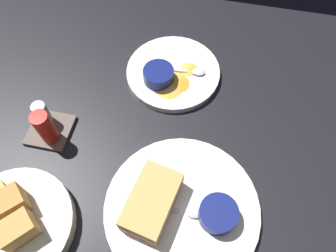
{
  "coord_description": "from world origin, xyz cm",
  "views": [
    {
      "loc": [
        -24.0,
        -8.49,
        62.45
      ],
      "look_at": [
        9.2,
        -1.5,
        3.0
      ],
      "focal_mm": 34.44,
      "sensor_mm": 36.0,
      "label": 1
    }
  ],
  "objects_px": {
    "bread_basket_rear": "(14,223)",
    "spoon_by_gravy_ramekin": "(193,72)",
    "plate_sandwich_main": "(182,209)",
    "spoon_by_dark_ramekin": "(187,212)",
    "sandwich_half_near": "(152,202)",
    "condiment_caddy": "(46,125)",
    "plate_chips_companion": "(173,72)",
    "ramekin_dark_sauce": "(218,214)",
    "ramekin_light_gravy": "(158,75)"
  },
  "relations": [
    {
      "from": "bread_basket_rear",
      "to": "spoon_by_gravy_ramekin",
      "type": "bearing_deg",
      "value": -31.99
    },
    {
      "from": "plate_sandwich_main",
      "to": "spoon_by_dark_ramekin",
      "type": "distance_m",
      "value": 0.02
    },
    {
      "from": "sandwich_half_near",
      "to": "condiment_caddy",
      "type": "bearing_deg",
      "value": 65.83
    },
    {
      "from": "plate_sandwich_main",
      "to": "plate_chips_companion",
      "type": "bearing_deg",
      "value": 14.33
    },
    {
      "from": "ramekin_dark_sauce",
      "to": "ramekin_light_gravy",
      "type": "xyz_separation_m",
      "value": [
        0.29,
        0.18,
        -0.0
      ]
    },
    {
      "from": "plate_chips_companion",
      "to": "spoon_by_gravy_ramekin",
      "type": "distance_m",
      "value": 0.05
    },
    {
      "from": "sandwich_half_near",
      "to": "bread_basket_rear",
      "type": "relative_size",
      "value": 0.66
    },
    {
      "from": "sandwich_half_near",
      "to": "ramekin_light_gravy",
      "type": "relative_size",
      "value": 2.0
    },
    {
      "from": "sandwich_half_near",
      "to": "bread_basket_rear",
      "type": "bearing_deg",
      "value": 109.54
    },
    {
      "from": "spoon_by_dark_ramekin",
      "to": "plate_chips_companion",
      "type": "relative_size",
      "value": 0.44
    },
    {
      "from": "spoon_by_dark_ramekin",
      "to": "bread_basket_rear",
      "type": "bearing_deg",
      "value": 105.61
    },
    {
      "from": "spoon_by_gravy_ramekin",
      "to": "ramekin_dark_sauce",
      "type": "bearing_deg",
      "value": -162.85
    },
    {
      "from": "sandwich_half_near",
      "to": "spoon_by_gravy_ramekin",
      "type": "distance_m",
      "value": 0.34
    },
    {
      "from": "ramekin_dark_sauce",
      "to": "plate_chips_companion",
      "type": "xyz_separation_m",
      "value": [
        0.33,
        0.15,
        -0.03
      ]
    },
    {
      "from": "spoon_by_dark_ramekin",
      "to": "ramekin_light_gravy",
      "type": "height_order",
      "value": "ramekin_light_gravy"
    },
    {
      "from": "condiment_caddy",
      "to": "plate_chips_companion",
      "type": "bearing_deg",
      "value": -46.86
    },
    {
      "from": "spoon_by_dark_ramekin",
      "to": "bread_basket_rear",
      "type": "distance_m",
      "value": 0.32
    },
    {
      "from": "plate_sandwich_main",
      "to": "spoon_by_gravy_ramekin",
      "type": "height_order",
      "value": "spoon_by_gravy_ramekin"
    },
    {
      "from": "ramekin_light_gravy",
      "to": "bread_basket_rear",
      "type": "distance_m",
      "value": 0.43
    },
    {
      "from": "spoon_by_dark_ramekin",
      "to": "ramekin_light_gravy",
      "type": "relative_size",
      "value": 1.39
    },
    {
      "from": "sandwich_half_near",
      "to": "ramekin_light_gravy",
      "type": "height_order",
      "value": "sandwich_half_near"
    },
    {
      "from": "ramekin_light_gravy",
      "to": "plate_sandwich_main",
      "type": "bearing_deg",
      "value": -159.06
    },
    {
      "from": "bread_basket_rear",
      "to": "condiment_caddy",
      "type": "height_order",
      "value": "condiment_caddy"
    },
    {
      "from": "plate_chips_companion",
      "to": "spoon_by_gravy_ramekin",
      "type": "height_order",
      "value": "spoon_by_gravy_ramekin"
    },
    {
      "from": "plate_chips_companion",
      "to": "plate_sandwich_main",
      "type": "bearing_deg",
      "value": -165.67
    },
    {
      "from": "sandwich_half_near",
      "to": "bread_basket_rear",
      "type": "height_order",
      "value": "bread_basket_rear"
    },
    {
      "from": "plate_sandwich_main",
      "to": "ramekin_light_gravy",
      "type": "distance_m",
      "value": 0.31
    },
    {
      "from": "plate_sandwich_main",
      "to": "sandwich_half_near",
      "type": "xyz_separation_m",
      "value": [
        -0.01,
        0.06,
        0.03
      ]
    },
    {
      "from": "bread_basket_rear",
      "to": "condiment_caddy",
      "type": "bearing_deg",
      "value": 4.69
    },
    {
      "from": "spoon_by_gravy_ramekin",
      "to": "bread_basket_rear",
      "type": "relative_size",
      "value": 0.46
    },
    {
      "from": "plate_sandwich_main",
      "to": "ramekin_light_gravy",
      "type": "relative_size",
      "value": 4.16
    },
    {
      "from": "plate_sandwich_main",
      "to": "bread_basket_rear",
      "type": "relative_size",
      "value": 1.37
    },
    {
      "from": "ramekin_light_gravy",
      "to": "bread_basket_rear",
      "type": "height_order",
      "value": "bread_basket_rear"
    },
    {
      "from": "plate_chips_companion",
      "to": "bread_basket_rear",
      "type": "xyz_separation_m",
      "value": [
        -0.42,
        0.21,
        0.01
      ]
    },
    {
      "from": "ramekin_light_gravy",
      "to": "spoon_by_gravy_ramekin",
      "type": "height_order",
      "value": "ramekin_light_gravy"
    },
    {
      "from": "ramekin_dark_sauce",
      "to": "condiment_caddy",
      "type": "xyz_separation_m",
      "value": [
        0.11,
        0.38,
        0.0
      ]
    },
    {
      "from": "plate_sandwich_main",
      "to": "condiment_caddy",
      "type": "height_order",
      "value": "condiment_caddy"
    },
    {
      "from": "ramekin_light_gravy",
      "to": "sandwich_half_near",
      "type": "bearing_deg",
      "value": -169.56
    },
    {
      "from": "plate_chips_companion",
      "to": "condiment_caddy",
      "type": "height_order",
      "value": "condiment_caddy"
    },
    {
      "from": "spoon_by_gravy_ramekin",
      "to": "ramekin_light_gravy",
      "type": "bearing_deg",
      "value": 115.85
    },
    {
      "from": "condiment_caddy",
      "to": "spoon_by_gravy_ramekin",
      "type": "bearing_deg",
      "value": -51.83
    },
    {
      "from": "ramekin_dark_sauce",
      "to": "spoon_by_dark_ramekin",
      "type": "relative_size",
      "value": 0.73
    },
    {
      "from": "plate_sandwich_main",
      "to": "bread_basket_rear",
      "type": "distance_m",
      "value": 0.31
    },
    {
      "from": "ramekin_dark_sauce",
      "to": "plate_chips_companion",
      "type": "bearing_deg",
      "value": 24.66
    },
    {
      "from": "plate_chips_companion",
      "to": "ramekin_light_gravy",
      "type": "bearing_deg",
      "value": 140.19
    },
    {
      "from": "plate_sandwich_main",
      "to": "sandwich_half_near",
      "type": "bearing_deg",
      "value": 97.09
    },
    {
      "from": "plate_chips_companion",
      "to": "bread_basket_rear",
      "type": "bearing_deg",
      "value": 152.81
    },
    {
      "from": "ramekin_dark_sauce",
      "to": "spoon_by_gravy_ramekin",
      "type": "relative_size",
      "value": 0.73
    },
    {
      "from": "plate_chips_companion",
      "to": "condiment_caddy",
      "type": "bearing_deg",
      "value": 133.14
    },
    {
      "from": "ramekin_dark_sauce",
      "to": "bread_basket_rear",
      "type": "distance_m",
      "value": 0.38
    }
  ]
}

